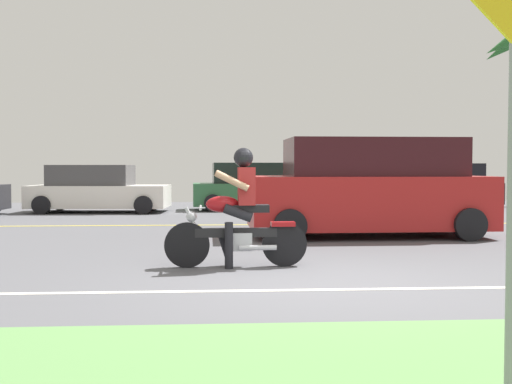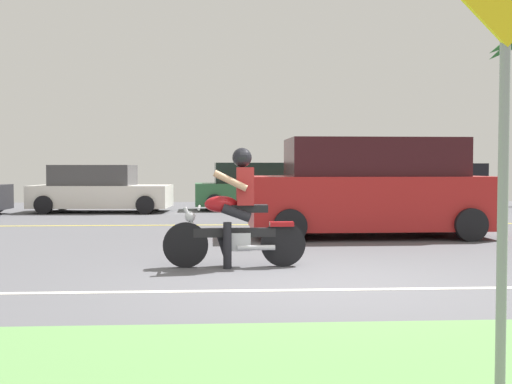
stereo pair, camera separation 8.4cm
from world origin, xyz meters
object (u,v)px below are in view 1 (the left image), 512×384
at_px(parked_car_1, 97,190).
at_px(suv_nearby, 369,189).
at_px(parked_car_3, 440,187).
at_px(motorcyclist, 237,217).
at_px(parked_car_2, 257,188).

bearing_deg(parked_car_1, suv_nearby, -46.79).
height_order(suv_nearby, parked_car_3, suv_nearby).
height_order(motorcyclist, parked_car_2, motorcyclist).
bearing_deg(parked_car_2, parked_car_3, 6.02).
xyz_separation_m(motorcyclist, suv_nearby, (2.86, 3.85, 0.26)).
relative_size(suv_nearby, parked_car_1, 1.15).
bearing_deg(parked_car_2, suv_nearby, -77.62).
distance_m(motorcyclist, parked_car_1, 11.88).
bearing_deg(parked_car_2, motorcyclist, -95.16).
distance_m(parked_car_1, parked_car_2, 5.17).
height_order(motorcyclist, suv_nearby, suv_nearby).
distance_m(parked_car_1, parked_car_3, 11.67).
bearing_deg(parked_car_2, parked_car_1, -171.26).
xyz_separation_m(motorcyclist, parked_car_2, (1.08, 11.97, 0.01)).
bearing_deg(parked_car_3, parked_car_1, -172.78).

